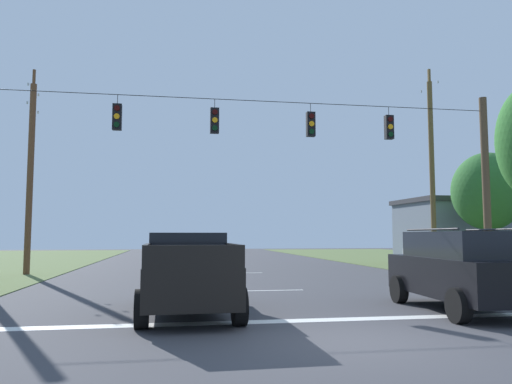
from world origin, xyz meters
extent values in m
plane|color=#3D3D42|center=(0.00, 0.00, 0.00)|extent=(120.00, 120.00, 0.00)
cube|color=white|center=(0.00, 2.26, 0.00)|extent=(16.02, 0.45, 0.01)
cube|color=white|center=(0.00, 8.26, 0.00)|extent=(2.50, 0.15, 0.01)
cube|color=white|center=(0.00, 16.23, 0.00)|extent=(2.50, 0.15, 0.01)
cube|color=white|center=(0.00, 23.44, 0.00)|extent=(2.50, 0.15, 0.01)
cube|color=white|center=(0.00, 31.29, 0.00)|extent=(2.50, 0.15, 0.01)
cube|color=white|center=(0.00, 39.31, 0.00)|extent=(2.50, 0.15, 0.01)
cylinder|color=brown|center=(9.27, 9.55, 3.76)|extent=(0.30, 0.30, 7.52)
cylinder|color=black|center=(-0.11, 9.55, 6.96)|extent=(18.76, 0.02, 0.02)
cylinder|color=black|center=(-5.26, 9.55, 6.79)|extent=(0.02, 0.02, 0.35)
cube|color=black|center=(-5.26, 9.55, 6.14)|extent=(0.32, 0.24, 0.95)
cylinder|color=#310503|center=(-5.26, 9.41, 6.43)|extent=(0.20, 0.04, 0.20)
cylinder|color=orange|center=(-5.26, 9.41, 6.13)|extent=(0.20, 0.04, 0.20)
cylinder|color=black|center=(-5.26, 9.41, 5.83)|extent=(0.20, 0.04, 0.20)
cylinder|color=black|center=(-1.75, 9.55, 6.79)|extent=(0.02, 0.02, 0.35)
cube|color=black|center=(-1.75, 9.55, 6.14)|extent=(0.32, 0.24, 0.95)
cylinder|color=#310503|center=(-1.75, 9.41, 6.43)|extent=(0.20, 0.04, 0.20)
cylinder|color=orange|center=(-1.75, 9.41, 6.13)|extent=(0.20, 0.04, 0.20)
cylinder|color=black|center=(-1.75, 9.41, 5.83)|extent=(0.20, 0.04, 0.20)
cylinder|color=black|center=(1.95, 9.55, 6.79)|extent=(0.02, 0.02, 0.35)
cube|color=black|center=(1.95, 9.55, 6.14)|extent=(0.32, 0.24, 0.95)
cylinder|color=#310503|center=(1.95, 9.41, 6.43)|extent=(0.20, 0.04, 0.20)
cylinder|color=orange|center=(1.95, 9.41, 6.13)|extent=(0.20, 0.04, 0.20)
cylinder|color=black|center=(1.95, 9.41, 5.83)|extent=(0.20, 0.04, 0.20)
cylinder|color=black|center=(5.15, 9.55, 6.79)|extent=(0.02, 0.02, 0.35)
cube|color=black|center=(5.15, 9.55, 6.14)|extent=(0.32, 0.24, 0.95)
cylinder|color=#310503|center=(5.15, 9.41, 6.43)|extent=(0.20, 0.04, 0.20)
cylinder|color=orange|center=(5.15, 9.41, 6.13)|extent=(0.20, 0.04, 0.20)
cylinder|color=black|center=(5.15, 9.41, 5.83)|extent=(0.20, 0.04, 0.20)
cube|color=black|center=(-2.85, 3.70, 0.82)|extent=(2.09, 5.43, 0.85)
cube|color=black|center=(-2.86, 4.34, 1.60)|extent=(1.88, 1.93, 0.70)
cube|color=black|center=(-3.76, 2.33, 1.48)|extent=(0.14, 2.38, 0.45)
cube|color=black|center=(-1.88, 2.36, 1.48)|extent=(0.14, 2.38, 0.45)
cube|color=black|center=(-2.80, 1.05, 1.48)|extent=(1.96, 0.13, 0.45)
cylinder|color=black|center=(-3.88, 5.52, 0.40)|extent=(0.29, 0.80, 0.80)
cylinder|color=black|center=(-1.88, 5.55, 0.40)|extent=(0.29, 0.80, 0.80)
cylinder|color=black|center=(-3.82, 1.84, 0.40)|extent=(0.29, 0.80, 0.80)
cylinder|color=black|center=(-1.82, 1.88, 0.40)|extent=(0.29, 0.80, 0.80)
cube|color=black|center=(3.93, 2.92, 0.85)|extent=(2.23, 4.91, 0.95)
cube|color=black|center=(3.92, 2.77, 1.66)|extent=(1.98, 3.30, 0.65)
cylinder|color=black|center=(3.08, 2.82, 2.03)|extent=(0.21, 2.72, 0.05)
cylinder|color=black|center=(4.77, 2.72, 2.03)|extent=(0.21, 2.72, 0.05)
cylinder|color=black|center=(3.06, 4.61, 0.38)|extent=(0.30, 0.77, 0.76)
cylinder|color=black|center=(5.00, 4.49, 0.38)|extent=(0.30, 0.77, 0.76)
cylinder|color=black|center=(2.87, 1.35, 0.38)|extent=(0.30, 0.77, 0.76)
cube|color=silver|center=(12.51, 19.85, 0.67)|extent=(1.82, 4.31, 0.70)
cube|color=black|center=(12.51, 19.85, 1.27)|extent=(1.63, 2.11, 0.50)
cylinder|color=black|center=(11.62, 21.27, 0.32)|extent=(0.22, 0.64, 0.64)
cylinder|color=black|center=(13.42, 21.26, 0.32)|extent=(0.22, 0.64, 0.64)
cylinder|color=black|center=(11.60, 18.43, 0.32)|extent=(0.22, 0.64, 0.64)
cylinder|color=black|center=(13.40, 18.42, 0.32)|extent=(0.22, 0.64, 0.64)
cylinder|color=brown|center=(10.21, 15.43, 5.04)|extent=(0.27, 0.27, 10.07)
cube|color=brown|center=(10.21, 15.43, 9.67)|extent=(0.12, 0.12, 2.18)
cylinder|color=#B2B7BC|center=(10.21, 16.30, 9.79)|extent=(0.08, 0.08, 0.12)
cylinder|color=#B2B7BC|center=(10.21, 14.56, 9.79)|extent=(0.08, 0.08, 0.12)
cylinder|color=brown|center=(-10.09, 16.70, 4.65)|extent=(0.30, 0.30, 9.30)
cube|color=brown|center=(-10.09, 16.70, 8.90)|extent=(0.12, 0.12, 2.26)
cylinder|color=#B2B7BC|center=(-10.09, 17.60, 9.02)|extent=(0.08, 0.08, 0.12)
cylinder|color=#B2B7BC|center=(-10.09, 15.80, 9.02)|extent=(0.08, 0.08, 0.12)
cube|color=brown|center=(-10.09, 16.70, 8.00)|extent=(0.12, 0.12, 2.34)
cylinder|color=#B2B7BC|center=(-10.09, 17.64, 8.12)|extent=(0.08, 0.08, 0.12)
cylinder|color=#B2B7BC|center=(-10.09, 15.77, 8.12)|extent=(0.08, 0.08, 0.12)
cylinder|color=brown|center=(13.81, 16.05, 1.56)|extent=(0.27, 0.27, 3.12)
ellipsoid|color=#2D642C|center=(13.81, 16.05, 4.29)|extent=(3.81, 3.81, 4.27)
cube|color=slate|center=(16.71, 21.22, 1.97)|extent=(9.76, 5.35, 3.94)
cube|color=#2D2D33|center=(16.71, 21.22, 4.09)|extent=(10.06, 5.65, 0.30)
camera|label=1|loc=(-3.21, -8.61, 1.89)|focal=34.82mm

